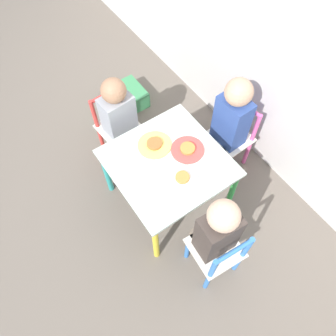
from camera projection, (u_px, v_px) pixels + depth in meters
ground_plane at (168, 198)px, 2.26m from camera, size 6.00×6.00×0.00m
kids_table at (168, 167)px, 1.92m from camera, size 0.64×0.64×0.46m
chair_pink at (231, 137)px, 2.21m from camera, size 0.27×0.27×0.52m
chair_blue at (217, 252)px, 1.80m from camera, size 0.28×0.28×0.52m
chair_red at (118, 127)px, 2.25m from camera, size 0.28×0.28×0.52m
child_back at (230, 121)px, 2.01m from camera, size 0.21×0.22×0.79m
child_right at (215, 231)px, 1.66m from camera, size 0.22×0.21×0.76m
child_left at (120, 117)px, 2.08m from camera, size 0.22×0.21×0.72m
plate_back at (188, 149)px, 1.90m from camera, size 0.19×0.19×0.03m
plate_right at (182, 178)px, 1.80m from camera, size 0.18×0.18×0.03m
plate_left at (154, 145)px, 1.92m from camera, size 0.20×0.20×0.03m
storage_bin at (126, 98)px, 2.65m from camera, size 0.27×0.28×0.14m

